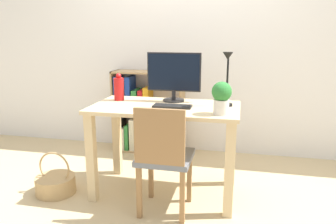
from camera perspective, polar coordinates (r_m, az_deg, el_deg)
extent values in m
plane|color=#CCB284|center=(2.95, -0.44, -13.65)|extent=(10.00, 10.00, 0.00)
cube|color=white|center=(3.74, 3.57, 12.77)|extent=(8.00, 0.05, 2.60)
cube|color=#D8BC8C|center=(2.69, -0.47, 0.80)|extent=(1.20, 0.67, 0.03)
cube|color=#D8BC8C|center=(2.73, -13.19, -7.85)|extent=(0.07, 0.07, 0.74)
cube|color=#D8BC8C|center=(2.48, 10.64, -9.96)|extent=(0.07, 0.07, 0.74)
cube|color=#D8BC8C|center=(3.21, -8.89, -4.37)|extent=(0.07, 0.07, 0.74)
cube|color=#D8BC8C|center=(3.00, 11.07, -5.75)|extent=(0.07, 0.07, 0.74)
cylinder|color=#232326|center=(2.87, 0.99, 2.06)|extent=(0.19, 0.19, 0.02)
cylinder|color=#232326|center=(2.86, 1.00, 3.06)|extent=(0.04, 0.04, 0.09)
cube|color=#232326|center=(2.84, 1.04, 6.99)|extent=(0.47, 0.02, 0.33)
cube|color=black|center=(2.83, 1.01, 6.97)|extent=(0.45, 0.03, 0.31)
cube|color=black|center=(2.63, 0.77, 1.02)|extent=(0.31, 0.12, 0.02)
cylinder|color=red|center=(2.93, -8.54, 3.96)|extent=(0.09, 0.09, 0.20)
sphere|color=red|center=(2.91, -8.62, 6.23)|extent=(0.05, 0.05, 0.05)
cylinder|color=black|center=(2.73, 10.11, 1.29)|extent=(0.10, 0.10, 0.02)
cylinder|color=black|center=(2.69, 10.30, 5.77)|extent=(0.02, 0.02, 0.41)
cylinder|color=black|center=(2.62, 10.44, 10.08)|extent=(0.01, 0.10, 0.01)
cone|color=black|center=(2.57, 10.38, 9.58)|extent=(0.08, 0.08, 0.06)
cylinder|color=silver|center=(2.42, 9.24, 0.87)|extent=(0.11, 0.11, 0.11)
sphere|color=#2D7A33|center=(2.40, 9.34, 3.52)|extent=(0.15, 0.15, 0.15)
cube|color=slate|center=(2.51, -0.45, -7.87)|extent=(0.40, 0.40, 0.04)
cube|color=olive|center=(2.26, -1.53, -4.36)|extent=(0.36, 0.03, 0.40)
cube|color=olive|center=(2.50, -5.04, -13.73)|extent=(0.04, 0.04, 0.41)
cube|color=olive|center=(2.43, 2.51, -14.54)|extent=(0.04, 0.04, 0.41)
cube|color=olive|center=(2.78, -2.99, -10.77)|extent=(0.04, 0.04, 0.41)
cube|color=olive|center=(2.71, 3.75, -11.38)|extent=(0.04, 0.04, 0.41)
cube|color=tan|center=(3.90, -8.98, 0.30)|extent=(0.02, 0.28, 0.94)
cube|color=tan|center=(3.68, 2.48, -0.31)|extent=(0.02, 0.28, 0.94)
cube|color=tan|center=(3.90, -3.32, -6.55)|extent=(0.80, 0.28, 0.02)
cube|color=tan|center=(3.69, -3.51, 6.94)|extent=(0.80, 0.28, 0.02)
cube|color=tan|center=(3.77, -3.41, 0.01)|extent=(0.77, 0.28, 0.02)
cube|color=black|center=(3.95, -8.17, -3.55)|extent=(0.06, 0.24, 0.36)
cube|color=beige|center=(3.94, -7.40, -4.29)|extent=(0.04, 0.24, 0.26)
cube|color=#2D7F38|center=(3.92, -6.75, -4.11)|extent=(0.04, 0.24, 0.29)
cube|color=beige|center=(3.89, -5.85, -3.67)|extent=(0.06, 0.24, 0.37)
cube|color=#2D7F38|center=(3.89, -4.89, -4.40)|extent=(0.05, 0.24, 0.27)
cube|color=navy|center=(3.84, -8.58, 3.29)|extent=(0.04, 0.24, 0.40)
cube|color=#2D7F38|center=(3.82, -7.61, 2.73)|extent=(0.07, 0.24, 0.32)
cube|color=navy|center=(3.79, -6.55, 3.22)|extent=(0.06, 0.24, 0.40)
cube|color=#2D7F38|center=(3.78, -5.46, 2.08)|extent=(0.06, 0.24, 0.25)
cube|color=red|center=(3.76, -4.41, 2.05)|extent=(0.05, 0.24, 0.25)
cube|color=orange|center=(3.74, -3.48, 2.26)|extent=(0.06, 0.24, 0.28)
cylinder|color=tan|center=(3.06, -18.97, -11.88)|extent=(0.33, 0.33, 0.15)
torus|color=tan|center=(3.00, -19.21, -9.14)|extent=(0.28, 0.02, 0.28)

